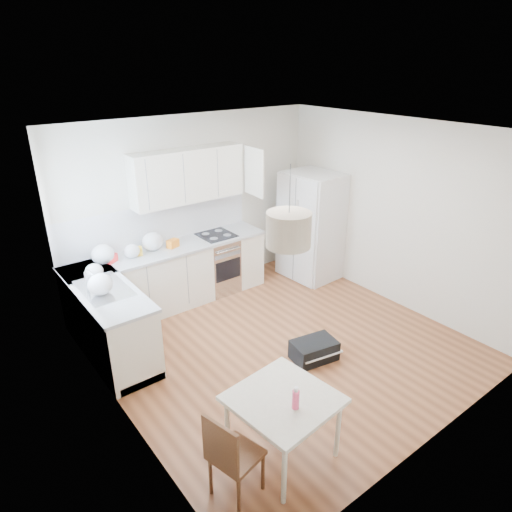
% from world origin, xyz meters
% --- Properties ---
extents(floor, '(4.20, 4.20, 0.00)m').
position_xyz_m(floor, '(0.00, 0.00, 0.00)').
color(floor, brown).
rests_on(floor, ground).
extents(ceiling, '(4.20, 4.20, 0.00)m').
position_xyz_m(ceiling, '(0.00, 0.00, 2.70)').
color(ceiling, white).
rests_on(ceiling, wall_back).
extents(wall_back, '(4.20, 0.00, 4.20)m').
position_xyz_m(wall_back, '(0.00, 2.10, 1.35)').
color(wall_back, silver).
rests_on(wall_back, floor).
extents(wall_left, '(0.00, 4.20, 4.20)m').
position_xyz_m(wall_left, '(-2.10, 0.00, 1.35)').
color(wall_left, silver).
rests_on(wall_left, floor).
extents(wall_right, '(0.00, 4.20, 4.20)m').
position_xyz_m(wall_right, '(2.10, 0.00, 1.35)').
color(wall_right, silver).
rests_on(wall_right, floor).
extents(window_glassblock, '(0.02, 1.00, 1.00)m').
position_xyz_m(window_glassblock, '(-2.09, 1.15, 1.75)').
color(window_glassblock, '#BFE0F9').
rests_on(window_glassblock, wall_left).
extents(cabinets_back, '(3.00, 0.60, 0.88)m').
position_xyz_m(cabinets_back, '(-0.60, 1.80, 0.44)').
color(cabinets_back, white).
rests_on(cabinets_back, floor).
extents(cabinets_left, '(0.60, 1.80, 0.88)m').
position_xyz_m(cabinets_left, '(-1.80, 1.20, 0.44)').
color(cabinets_left, white).
rests_on(cabinets_left, floor).
extents(counter_back, '(3.02, 0.64, 0.04)m').
position_xyz_m(counter_back, '(-0.60, 1.80, 0.90)').
color(counter_back, '#A7A9AC').
rests_on(counter_back, cabinets_back).
extents(counter_left, '(0.64, 1.82, 0.04)m').
position_xyz_m(counter_left, '(-1.80, 1.20, 0.90)').
color(counter_left, '#A7A9AC').
rests_on(counter_left, cabinets_left).
extents(backsplash_back, '(3.00, 0.01, 0.58)m').
position_xyz_m(backsplash_back, '(-0.60, 2.09, 1.21)').
color(backsplash_back, white).
rests_on(backsplash_back, wall_back).
extents(backsplash_left, '(0.01, 1.80, 0.58)m').
position_xyz_m(backsplash_left, '(-2.09, 1.20, 1.21)').
color(backsplash_left, white).
rests_on(backsplash_left, wall_left).
extents(upper_cabinets, '(1.70, 0.32, 0.75)m').
position_xyz_m(upper_cabinets, '(-0.15, 1.94, 1.88)').
color(upper_cabinets, white).
rests_on(upper_cabinets, wall_back).
extents(range_oven, '(0.50, 0.61, 0.88)m').
position_xyz_m(range_oven, '(0.20, 1.80, 0.44)').
color(range_oven, silver).
rests_on(range_oven, floor).
extents(sink, '(0.50, 0.80, 0.16)m').
position_xyz_m(sink, '(-1.80, 1.15, 0.92)').
color(sink, silver).
rests_on(sink, counter_left).
extents(refrigerator, '(0.89, 0.92, 1.76)m').
position_xyz_m(refrigerator, '(1.74, 1.29, 0.88)').
color(refrigerator, silver).
rests_on(refrigerator, floor).
extents(dining_table, '(0.93, 0.93, 0.67)m').
position_xyz_m(dining_table, '(-1.15, -1.35, 0.60)').
color(dining_table, beige).
rests_on(dining_table, floor).
extents(dining_chair, '(0.44, 0.44, 0.88)m').
position_xyz_m(dining_chair, '(-1.71, -1.42, 0.44)').
color(dining_chair, '#452314').
rests_on(dining_chair, floor).
extents(drink_bottle, '(0.07, 0.07, 0.22)m').
position_xyz_m(drink_bottle, '(-1.16, -1.51, 0.78)').
color(drink_bottle, '#EB416B').
rests_on(drink_bottle, dining_table).
extents(gym_bag, '(0.59, 0.44, 0.25)m').
position_xyz_m(gym_bag, '(0.12, -0.47, 0.12)').
color(gym_bag, black).
rests_on(gym_bag, floor).
extents(pendant_lamp, '(0.42, 0.42, 0.28)m').
position_xyz_m(pendant_lamp, '(-1.03, -1.22, 2.18)').
color(pendant_lamp, beige).
rests_on(pendant_lamp, ceiling).
extents(grocery_bag_a, '(0.30, 0.25, 0.27)m').
position_xyz_m(grocery_bag_a, '(-1.54, 1.83, 1.05)').
color(grocery_bag_a, silver).
rests_on(grocery_bag_a, counter_back).
extents(grocery_bag_b, '(0.21, 0.18, 0.19)m').
position_xyz_m(grocery_bag_b, '(-1.16, 1.79, 1.02)').
color(grocery_bag_b, silver).
rests_on(grocery_bag_b, counter_back).
extents(grocery_bag_c, '(0.30, 0.25, 0.27)m').
position_xyz_m(grocery_bag_c, '(-0.82, 1.85, 1.05)').
color(grocery_bag_c, silver).
rests_on(grocery_bag_c, counter_back).
extents(grocery_bag_d, '(0.22, 0.19, 0.20)m').
position_xyz_m(grocery_bag_d, '(-1.79, 1.45, 1.02)').
color(grocery_bag_d, silver).
rests_on(grocery_bag_d, counter_back).
extents(grocery_bag_e, '(0.28, 0.24, 0.26)m').
position_xyz_m(grocery_bag_e, '(-1.87, 1.02, 1.05)').
color(grocery_bag_e, silver).
rests_on(grocery_bag_e, counter_left).
extents(snack_orange, '(0.19, 0.15, 0.11)m').
position_xyz_m(snack_orange, '(-0.55, 1.78, 0.98)').
color(snack_orange, orange).
rests_on(snack_orange, counter_back).
extents(snack_yellow, '(0.19, 0.16, 0.11)m').
position_xyz_m(snack_yellow, '(-1.09, 1.83, 0.98)').
color(snack_yellow, yellow).
rests_on(snack_yellow, counter_back).
extents(snack_red, '(0.19, 0.17, 0.11)m').
position_xyz_m(snack_red, '(-1.44, 1.82, 0.97)').
color(snack_red, red).
rests_on(snack_red, counter_back).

